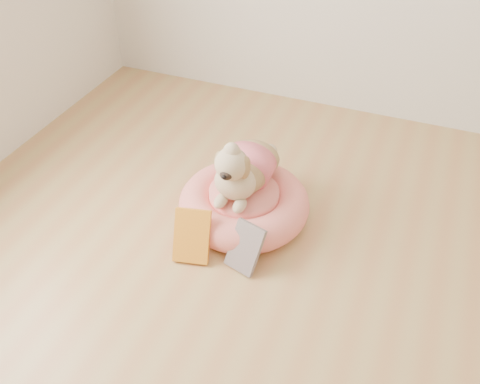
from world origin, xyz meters
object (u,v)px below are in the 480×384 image
at_px(dog, 242,159).
at_px(book_yellow, 192,236).
at_px(pet_bed, 244,204).
at_px(book_white, 245,247).

relative_size(dog, book_yellow, 1.91).
bearing_deg(pet_bed, book_white, -67.67).
xyz_separation_m(pet_bed, book_yellow, (-0.11, -0.31, 0.03)).
relative_size(pet_bed, dog, 1.37).
xyz_separation_m(book_yellow, book_white, (0.23, 0.03, -0.01)).
height_order(pet_bed, book_white, book_white).
xyz_separation_m(dog, book_yellow, (-0.10, -0.33, -0.21)).
bearing_deg(book_white, book_yellow, -156.56).
height_order(dog, book_white, dog).
distance_m(book_yellow, book_white, 0.23).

